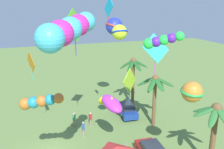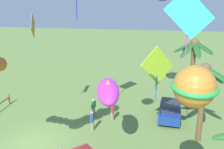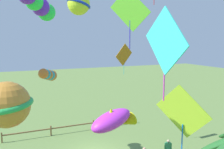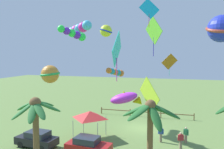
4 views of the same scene
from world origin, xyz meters
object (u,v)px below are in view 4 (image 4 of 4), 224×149
(spectator_0, at_px, (186,135))
(kite_diamond_9, at_px, (149,9))
(kite_tube_5, at_px, (73,34))
(kite_ball_10, at_px, (106,31))
(parked_car_2, at_px, (88,146))
(festival_tent, at_px, (90,115))
(palm_tree_2, at_px, (36,116))
(kite_tube_7, at_px, (79,29))
(kite_diamond_3, at_px, (149,95))
(kite_diamond_11, at_px, (169,62))
(kite_diamond_0, at_px, (117,50))
(kite_diamond_6, at_px, (154,31))
(palm_tree_1, at_px, (150,120))
(spectator_2, at_px, (161,134))
(parked_car_1, at_px, (37,139))
(kite_ball_2, at_px, (221,29))
(kite_ball_4, at_px, (50,74))
(spectator_1, at_px, (181,140))
(kite_fish_8, at_px, (126,98))
(kite_tube_1, at_px, (116,72))

(spectator_0, relative_size, kite_diamond_9, 0.65)
(kite_tube_5, relative_size, kite_ball_10, 1.87)
(parked_car_2, distance_m, festival_tent, 4.20)
(palm_tree_2, bearing_deg, kite_tube_7, -81.24)
(parked_car_2, height_order, kite_diamond_3, kite_diamond_3)
(spectator_0, height_order, kite_diamond_11, kite_diamond_11)
(kite_tube_5, bearing_deg, spectator_0, -155.77)
(kite_diamond_0, height_order, kite_tube_5, kite_tube_5)
(parked_car_2, xyz_separation_m, kite_diamond_6, (-4.94, -5.16, 10.22))
(palm_tree_1, relative_size, spectator_2, 3.58)
(parked_car_1, relative_size, spectator_0, 2.54)
(kite_tube_7, bearing_deg, spectator_0, 169.37)
(kite_ball_2, xyz_separation_m, kite_diamond_3, (4.96, -0.20, -4.93))
(spectator_2, height_order, kite_diamond_6, kite_diamond_6)
(palm_tree_1, bearing_deg, kite_diamond_0, -31.75)
(kite_ball_2, bearing_deg, spectator_2, -48.20)
(parked_car_2, bearing_deg, kite_diamond_9, -155.83)
(kite_diamond_3, bearing_deg, kite_diamond_6, -86.99)
(kite_ball_2, relative_size, kite_ball_4, 1.12)
(parked_car_2, bearing_deg, kite_diamond_6, -133.79)
(kite_ball_10, bearing_deg, palm_tree_2, 65.31)
(spectator_2, relative_size, kite_diamond_3, 0.41)
(palm_tree_2, relative_size, kite_tube_5, 2.41)
(parked_car_1, xyz_separation_m, spectator_0, (-13.42, -4.88, 0.06))
(festival_tent, xyz_separation_m, kite_diamond_3, (-6.48, 3.71, 3.00))
(spectator_1, distance_m, spectator_2, 2.24)
(kite_tube_7, xyz_separation_m, kite_fish_8, (-6.79, 4.55, -7.09))
(palm_tree_2, height_order, festival_tent, palm_tree_2)
(kite_diamond_3, distance_m, kite_ball_4, 8.26)
(spectator_0, distance_m, kite_ball_10, 12.70)
(spectator_0, bearing_deg, parked_car_2, 31.27)
(parked_car_1, height_order, kite_tube_5, kite_tube_5)
(palm_tree_1, bearing_deg, kite_tube_7, -47.18)
(palm_tree_2, height_order, parked_car_2, palm_tree_2)
(kite_diamond_3, height_order, kite_ball_10, kite_ball_10)
(kite_tube_1, bearing_deg, kite_diamond_3, 120.23)
(spectator_1, relative_size, festival_tent, 0.56)
(parked_car_1, height_order, kite_diamond_0, kite_diamond_0)
(spectator_1, xyz_separation_m, kite_tube_5, (9.29, 2.72, 9.65))
(spectator_1, relative_size, kite_diamond_9, 0.65)
(spectator_0, xyz_separation_m, festival_tent, (9.48, 1.37, 1.65))
(kite_ball_2, bearing_deg, palm_tree_1, 32.66)
(kite_diamond_0, bearing_deg, festival_tent, -50.70)
(kite_ball_4, bearing_deg, kite_ball_2, -175.73)
(kite_diamond_6, bearing_deg, spectator_2, 145.93)
(kite_fish_8, bearing_deg, kite_ball_10, 0.08)
(spectator_2, xyz_separation_m, kite_tube_5, (7.42, 3.96, 9.65))
(kite_tube_1, bearing_deg, kite_tube_5, 78.48)
(kite_tube_1, xyz_separation_m, kite_tube_7, (4.18, 1.41, 5.10))
(spectator_2, bearing_deg, kite_fish_8, 29.60)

